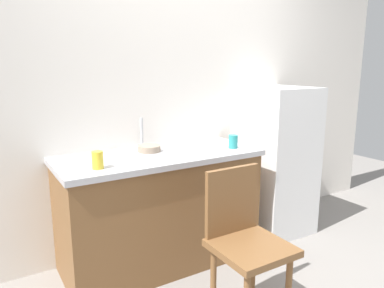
# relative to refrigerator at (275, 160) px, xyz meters

# --- Properties ---
(back_wall) EXTENTS (4.80, 0.10, 2.45)m
(back_wall) POSITION_rel_refrigerator_xyz_m (-0.84, 0.35, 0.58)
(back_wall) COLOR white
(back_wall) RESTS_ON ground_plane
(cabinet_base) EXTENTS (1.42, 0.60, 0.81)m
(cabinet_base) POSITION_rel_refrigerator_xyz_m (-1.14, -0.00, -0.24)
(cabinet_base) COLOR brown
(cabinet_base) RESTS_ON ground_plane
(countertop) EXTENTS (1.46, 0.64, 0.04)m
(countertop) POSITION_rel_refrigerator_xyz_m (-1.14, -0.00, 0.18)
(countertop) COLOR #B7B7BC
(countertop) RESTS_ON cabinet_base
(faucet) EXTENTS (0.02, 0.02, 0.23)m
(faucet) POSITION_rel_refrigerator_xyz_m (-1.16, 0.25, 0.32)
(faucet) COLOR #B7B7BC
(faucet) RESTS_ON countertop
(refrigerator) EXTENTS (0.54, 0.60, 1.28)m
(refrigerator) POSITION_rel_refrigerator_xyz_m (0.00, 0.00, 0.00)
(refrigerator) COLOR white
(refrigerator) RESTS_ON ground_plane
(chair) EXTENTS (0.40, 0.40, 0.89)m
(chair) POSITION_rel_refrigerator_xyz_m (-1.01, -0.82, -0.14)
(chair) COLOR brown
(chair) RESTS_ON ground_plane
(terracotta_bowl) EXTENTS (0.17, 0.17, 0.05)m
(terracotta_bowl) POSITION_rel_refrigerator_xyz_m (-1.18, 0.09, 0.23)
(terracotta_bowl) COLOR gray
(terracotta_bowl) RESTS_ON countertop
(cup_yellow) EXTENTS (0.07, 0.07, 0.11)m
(cup_yellow) POSITION_rel_refrigerator_xyz_m (-1.64, -0.17, 0.26)
(cup_yellow) COLOR yellow
(cup_yellow) RESTS_ON countertop
(cup_teal) EXTENTS (0.07, 0.07, 0.10)m
(cup_teal) POSITION_rel_refrigerator_xyz_m (-0.58, -0.14, 0.25)
(cup_teal) COLOR teal
(cup_teal) RESTS_ON countertop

